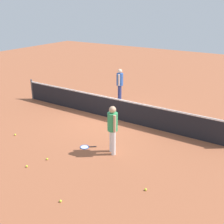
# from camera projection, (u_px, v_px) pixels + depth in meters

# --- Properties ---
(ground_plane) EXTENTS (40.00, 40.00, 0.00)m
(ground_plane) POSITION_uv_depth(u_px,v_px,m) (112.00, 118.00, 12.11)
(ground_plane) COLOR #9E5638
(court_net) EXTENTS (10.09, 0.09, 1.07)m
(court_net) POSITION_uv_depth(u_px,v_px,m) (112.00, 108.00, 11.92)
(court_net) COLOR #4C4C51
(court_net) RESTS_ON ground_plane
(player_near_side) EXTENTS (0.48, 0.48, 1.70)m
(player_near_side) POSITION_uv_depth(u_px,v_px,m) (113.00, 126.00, 8.92)
(player_near_side) COLOR white
(player_near_side) RESTS_ON ground_plane
(player_far_side) EXTENTS (0.43, 0.52, 1.70)m
(player_far_side) POSITION_uv_depth(u_px,v_px,m) (120.00, 82.00, 13.91)
(player_far_side) COLOR navy
(player_far_side) RESTS_ON ground_plane
(tennis_racket_near_player) EXTENTS (0.57, 0.49, 0.03)m
(tennis_racket_near_player) POSITION_uv_depth(u_px,v_px,m) (85.00, 147.00, 9.64)
(tennis_racket_near_player) COLOR blue
(tennis_racket_near_player) RESTS_ON ground_plane
(tennis_racket_far_player) EXTENTS (0.60, 0.36, 0.03)m
(tennis_racket_far_player) POSITION_uv_depth(u_px,v_px,m) (105.00, 105.00, 13.62)
(tennis_racket_far_player) COLOR black
(tennis_racket_far_player) RESTS_ON ground_plane
(tennis_ball_near_player) EXTENTS (0.07, 0.07, 0.07)m
(tennis_ball_near_player) POSITION_uv_depth(u_px,v_px,m) (61.00, 201.00, 6.97)
(tennis_ball_near_player) COLOR #C6E033
(tennis_ball_near_player) RESTS_ON ground_plane
(tennis_ball_by_net) EXTENTS (0.07, 0.07, 0.07)m
(tennis_ball_by_net) POSITION_uv_depth(u_px,v_px,m) (15.00, 135.00, 10.51)
(tennis_ball_by_net) COLOR #C6E033
(tennis_ball_by_net) RESTS_ON ground_plane
(tennis_ball_midcourt) EXTENTS (0.07, 0.07, 0.07)m
(tennis_ball_midcourt) POSITION_uv_depth(u_px,v_px,m) (47.00, 159.00, 8.85)
(tennis_ball_midcourt) COLOR #C6E033
(tennis_ball_midcourt) RESTS_ON ground_plane
(tennis_ball_stray_left) EXTENTS (0.07, 0.07, 0.07)m
(tennis_ball_stray_left) POSITION_uv_depth(u_px,v_px,m) (27.00, 166.00, 8.46)
(tennis_ball_stray_left) COLOR #C6E033
(tennis_ball_stray_left) RESTS_ON ground_plane
(tennis_ball_stray_right) EXTENTS (0.07, 0.07, 0.07)m
(tennis_ball_stray_right) POSITION_uv_depth(u_px,v_px,m) (146.00, 189.00, 7.40)
(tennis_ball_stray_right) COLOR #C6E033
(tennis_ball_stray_right) RESTS_ON ground_plane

